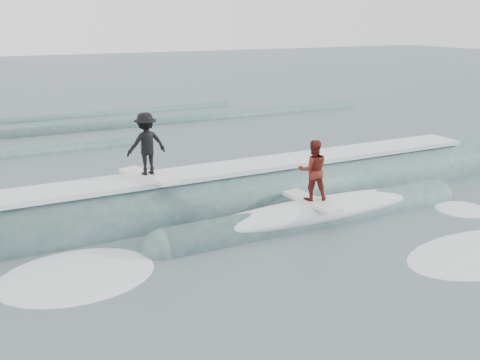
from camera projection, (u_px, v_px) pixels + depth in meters
name	position (u px, v px, depth m)	size (l,w,h in m)	color
ground	(309.00, 265.00, 12.22)	(160.00, 160.00, 0.00)	#374951
breaking_wave	(237.00, 207.00, 15.87)	(22.26, 3.94, 2.32)	#335456
surfer_black	(146.00, 147.00, 14.41)	(1.19, 2.07, 1.79)	silver
surfer_red	(313.00, 174.00, 14.45)	(0.98, 2.04, 1.76)	silver
whitewater	(299.00, 261.00, 12.44)	(15.51, 5.68, 0.10)	white
far_swells	(70.00, 133.00, 26.33)	(36.46, 8.65, 0.80)	#335456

